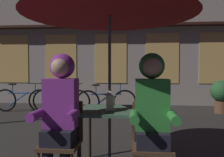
% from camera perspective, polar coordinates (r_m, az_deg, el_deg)
% --- Properties ---
extents(cafe_table, '(0.72, 0.72, 0.74)m').
position_cam_1_polar(cafe_table, '(2.84, -0.60, -9.70)').
color(cafe_table, '#42664C').
rests_on(cafe_table, ground_plane).
extents(patio_umbrella, '(2.10, 2.10, 2.31)m').
position_cam_1_polar(patio_umbrella, '(2.89, -0.61, 18.97)').
color(patio_umbrella, '#4C4C51').
rests_on(patio_umbrella, ground_plane).
extents(lantern, '(0.11, 0.11, 0.23)m').
position_cam_1_polar(lantern, '(2.75, -0.42, -5.36)').
color(lantern, white).
rests_on(lantern, cafe_table).
extents(chair_left, '(0.40, 0.40, 0.87)m').
position_cam_1_polar(chair_left, '(2.62, -12.32, -14.15)').
color(chair_left, '#513823').
rests_on(chair_left, ground_plane).
extents(chair_right, '(0.40, 0.40, 0.87)m').
position_cam_1_polar(chair_right, '(2.51, 9.84, -14.86)').
color(chair_right, '#513823').
rests_on(chair_right, ground_plane).
extents(person_left_hooded, '(0.45, 0.56, 1.40)m').
position_cam_1_polar(person_left_hooded, '(2.49, -12.79, -6.60)').
color(person_left_hooded, black).
rests_on(person_left_hooded, ground_plane).
extents(person_right_hooded, '(0.45, 0.56, 1.40)m').
position_cam_1_polar(person_right_hooded, '(2.37, 10.01, -7.00)').
color(person_right_hooded, black).
rests_on(person_right_hooded, ground_plane).
extents(shopfront_building, '(10.00, 0.93, 6.20)m').
position_cam_1_polar(shopfront_building, '(8.40, -0.12, 15.14)').
color(shopfront_building, '#9E9389').
rests_on(shopfront_building, ground_plane).
extents(bicycle_nearest, '(1.68, 0.08, 0.84)m').
position_cam_1_polar(bicycle_nearest, '(7.07, -21.56, -4.99)').
color(bicycle_nearest, black).
rests_on(bicycle_nearest, ground_plane).
extents(bicycle_second, '(1.68, 0.08, 0.84)m').
position_cam_1_polar(bicycle_second, '(6.61, -12.66, -5.39)').
color(bicycle_second, black).
rests_on(bicycle_second, ground_plane).
extents(bicycle_third, '(1.66, 0.38, 0.84)m').
position_cam_1_polar(bicycle_third, '(6.31, -1.45, -5.70)').
color(bicycle_third, black).
rests_on(bicycle_third, ground_plane).
extents(potted_plant, '(0.60, 0.60, 0.92)m').
position_cam_1_polar(potted_plant, '(7.05, 25.74, -3.47)').
color(potted_plant, brown).
rests_on(potted_plant, ground_plane).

